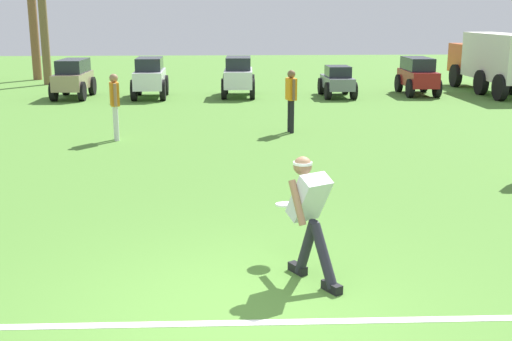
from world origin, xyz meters
The scene contains 13 objects.
ground_plane centered at (0.00, 0.00, 0.00)m, with size 80.00×80.00×0.00m, color #4E8131.
field_line_paint centered at (0.00, -0.16, 0.00)m, with size 25.98×0.12×0.01m, color white.
frisbee_thrower centered at (0.76, 0.88, 0.79)m, with size 0.58×1.11×1.39m.
frisbee_in_flight centered at (0.58, 1.60, 0.66)m, with size 0.32×0.32×0.05m.
teammate_midfield centered at (-2.70, 9.20, 0.94)m, with size 0.28×0.49×1.56m.
teammate_deep centered at (1.52, 9.98, 0.94)m, with size 0.27×0.50×1.56m.
parked_car_slot_a centered at (-5.43, 17.12, 0.72)m, with size 1.17×2.41×1.34m.
parked_car_slot_b centered at (-2.73, 16.98, 0.74)m, with size 1.21×2.37×1.40m.
parked_car_slot_c centered at (0.40, 17.20, 0.74)m, with size 1.25×2.39×1.40m.
parked_car_slot_d centered at (3.91, 16.90, 0.56)m, with size 1.09×2.20×1.10m.
parked_car_slot_e centered at (6.96, 17.41, 0.72)m, with size 1.20×2.42×1.34m.
box_truck centered at (9.85, 17.77, 1.23)m, with size 1.41×5.90×2.20m.
palm_tree_far_left centered at (-8.48, 23.60, 3.09)m, with size 3.17×3.16×5.40m.
Camera 1 is at (-0.19, -5.86, 2.94)m, focal length 45.00 mm.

